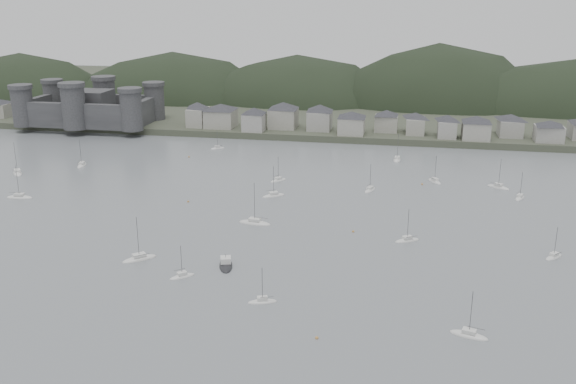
# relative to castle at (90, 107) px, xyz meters

# --- Properties ---
(ground) EXTENTS (900.00, 900.00, 0.00)m
(ground) POSITION_rel_castle_xyz_m (120.00, -179.80, -10.96)
(ground) COLOR slate
(ground) RESTS_ON ground
(far_shore_land) EXTENTS (900.00, 250.00, 3.00)m
(far_shore_land) POSITION_rel_castle_xyz_m (120.00, 115.20, -9.46)
(far_shore_land) COLOR #383D2D
(far_shore_land) RESTS_ON ground
(forested_ridge) EXTENTS (851.55, 103.94, 102.57)m
(forested_ridge) POSITION_rel_castle_xyz_m (124.83, 89.60, -22.25)
(forested_ridge) COLOR black
(forested_ridge) RESTS_ON ground
(castle) EXTENTS (66.00, 43.00, 20.00)m
(castle) POSITION_rel_castle_xyz_m (0.00, 0.00, 0.00)
(castle) COLOR #343537
(castle) RESTS_ON far_shore_land
(waterfront_town) EXTENTS (451.48, 28.46, 12.92)m
(waterfront_town) POSITION_rel_castle_xyz_m (170.59, 3.54, -2.30)
(waterfront_town) COLOR gray
(waterfront_town) RESTS_ON far_shore_land
(sailboat_lead) EXTENTS (4.69, 7.74, 10.11)m
(sailboat_lead) POSITION_rel_castle_xyz_m (143.69, -79.06, -10.78)
(sailboat_lead) COLOR silver
(sailboat_lead) RESTS_ON ground
(moored_fleet) EXTENTS (264.41, 176.15, 13.45)m
(moored_fleet) POSITION_rel_castle_xyz_m (98.12, -109.57, -10.79)
(moored_fleet) COLOR silver
(moored_fleet) RESTS_ON ground
(motor_launch_far) EXTENTS (5.78, 9.60, 4.14)m
(motor_launch_far) POSITION_rel_castle_xyz_m (112.82, -149.34, -10.68)
(motor_launch_far) COLOR black
(motor_launch_far) RESTS_ON ground
(mooring_buoys) EXTENTS (111.85, 133.45, 0.70)m
(mooring_buoys) POSITION_rel_castle_xyz_m (107.87, -114.15, -10.81)
(mooring_buoys) COLOR #BE843F
(mooring_buoys) RESTS_ON ground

